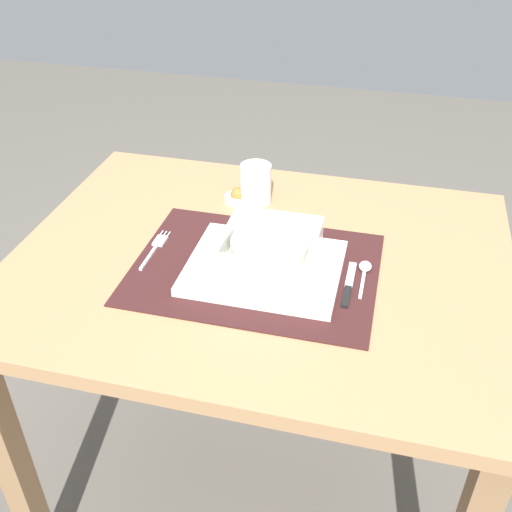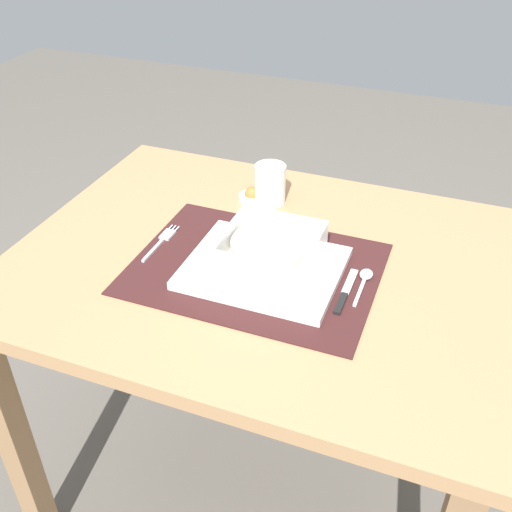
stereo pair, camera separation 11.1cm
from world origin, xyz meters
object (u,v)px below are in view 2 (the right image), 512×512
(dining_table, at_px, (262,298))
(spoon, at_px, (365,278))
(porridge_bowl, at_px, (270,250))
(condiment_saucer, at_px, (252,196))
(fork, at_px, (163,240))
(drinking_glass, at_px, (270,185))
(butter_knife, at_px, (345,294))

(dining_table, relative_size, spoon, 8.76)
(dining_table, bearing_deg, spoon, -0.78)
(porridge_bowl, xyz_separation_m, condiment_saucer, (-0.13, 0.23, -0.03))
(dining_table, height_order, fork, fork)
(spoon, bearing_deg, dining_table, 174.87)
(drinking_glass, relative_size, condiment_saucer, 1.45)
(porridge_bowl, bearing_deg, butter_knife, -11.15)
(spoon, xyz_separation_m, butter_knife, (-0.02, -0.06, -0.00))
(butter_knife, relative_size, condiment_saucer, 2.23)
(fork, xyz_separation_m, condiment_saucer, (0.11, 0.22, 0.00))
(porridge_bowl, height_order, butter_knife, porridge_bowl)
(porridge_bowl, xyz_separation_m, fork, (-0.23, 0.01, -0.04))
(porridge_bowl, relative_size, butter_knife, 1.30)
(fork, bearing_deg, dining_table, 4.17)
(porridge_bowl, height_order, spoon, porridge_bowl)
(spoon, xyz_separation_m, condiment_saucer, (-0.30, 0.20, 0.00))
(porridge_bowl, height_order, fork, porridge_bowl)
(butter_knife, distance_m, drinking_glass, 0.36)
(dining_table, height_order, spoon, spoon)
(drinking_glass, bearing_deg, porridge_bowl, -70.17)
(fork, height_order, drinking_glass, drinking_glass)
(fork, distance_m, condiment_saucer, 0.25)
(drinking_glass, height_order, condiment_saucer, drinking_glass)
(spoon, relative_size, butter_knife, 0.82)
(porridge_bowl, relative_size, condiment_saucer, 2.89)
(fork, distance_m, butter_knife, 0.38)
(spoon, distance_m, butter_knife, 0.06)
(butter_knife, height_order, drinking_glass, drinking_glass)
(dining_table, height_order, butter_knife, butter_knife)
(fork, height_order, condiment_saucer, condiment_saucer)
(drinking_glass, bearing_deg, butter_knife, -48.58)
(condiment_saucer, bearing_deg, drinking_glass, 13.81)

